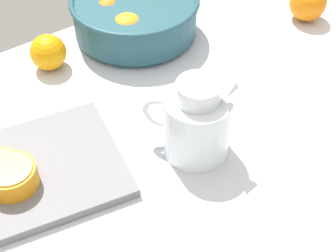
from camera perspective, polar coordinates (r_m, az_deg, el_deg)
ground_plane at (r=96.25cm, az=-1.07°, el=-0.99°), size 133.33×80.66×3.00cm
fruit_bowl at (r=116.79cm, az=-3.62°, el=12.42°), size 28.90×28.90×11.87cm
juice_pitcher at (r=87.59cm, az=3.21°, el=0.11°), size 12.17×14.27×16.11cm
cutting_board at (r=89.79cm, az=-15.79°, el=-5.29°), size 36.85×29.96×1.79cm
orange_half_0 at (r=87.90cm, az=-18.25°, el=-4.64°), size 6.91×6.91×3.91cm
orange_half_1 at (r=86.26cm, az=-17.17°, el=-5.42°), size 8.41×8.41×4.03cm
loose_orange_0 at (r=127.16cm, az=15.46°, el=13.23°), size 8.71×8.71×8.71cm
loose_orange_1 at (r=110.17cm, az=-13.33°, el=8.07°), size 7.65×7.65×7.65cm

